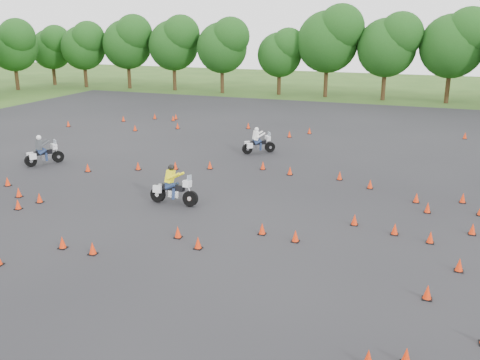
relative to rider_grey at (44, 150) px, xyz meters
name	(u,v)px	position (x,y,z in m)	size (l,w,h in m)	color
ground	(205,237)	(13.25, -6.79, -0.89)	(140.00, 140.00, 0.00)	#2D5119
asphalt_pad	(254,192)	(13.25, -0.79, -0.88)	(62.00, 62.00, 0.00)	black
treeline	(398,59)	(17.61, 28.35, 3.78)	(86.70, 32.68, 10.80)	#174112
traffic_cones	(250,190)	(13.19, -1.24, -0.66)	(36.24, 33.11, 0.45)	red
rider_grey	(44,150)	(0.00, 0.00, 0.00)	(2.29, 0.70, 1.77)	#393C40
rider_yellow	(173,185)	(10.35, -3.78, 0.03)	(2.38, 0.73, 1.84)	yellow
rider_white	(259,140)	(10.94, 6.98, -0.04)	(2.20, 0.67, 1.70)	white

